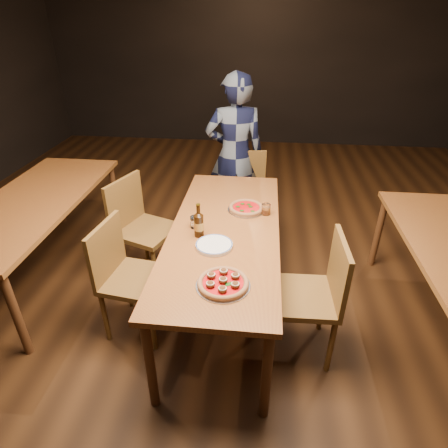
# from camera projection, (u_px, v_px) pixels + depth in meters

# --- Properties ---
(ground) EXTENTS (9.00, 9.00, 0.00)m
(ground) POSITION_uv_depth(u_px,v_px,m) (225.00, 305.00, 3.15)
(ground) COLOR black
(room_shell) EXTENTS (9.00, 9.00, 9.00)m
(room_shell) POSITION_uv_depth(u_px,v_px,m) (225.00, 69.00, 2.22)
(room_shell) COLOR black
(room_shell) RESTS_ON ground
(table_main) EXTENTS (0.80, 2.00, 0.75)m
(table_main) POSITION_uv_depth(u_px,v_px,m) (225.00, 237.00, 2.81)
(table_main) COLOR maroon
(table_main) RESTS_ON ground
(table_left) EXTENTS (0.80, 2.00, 0.75)m
(table_left) POSITION_uv_depth(u_px,v_px,m) (33.00, 207.00, 3.22)
(table_left) COLOR maroon
(table_left) RESTS_ON ground
(chair_main_nw) EXTENTS (0.49, 0.49, 0.93)m
(chair_main_nw) POSITION_uv_depth(u_px,v_px,m) (136.00, 279.00, 2.71)
(chair_main_nw) COLOR brown
(chair_main_nw) RESTS_ON ground
(chair_main_sw) EXTENTS (0.58, 0.58, 0.97)m
(chair_main_sw) POSITION_uv_depth(u_px,v_px,m) (147.00, 230.00, 3.28)
(chair_main_sw) COLOR brown
(chair_main_sw) RESTS_ON ground
(chair_main_e) EXTENTS (0.46, 0.46, 0.97)m
(chair_main_e) POSITION_uv_depth(u_px,v_px,m) (302.00, 296.00, 2.53)
(chair_main_e) COLOR brown
(chair_main_e) RESTS_ON ground
(chair_end) EXTENTS (0.48, 0.48, 0.93)m
(chair_end) POSITION_uv_depth(u_px,v_px,m) (246.00, 196.00, 3.90)
(chair_end) COLOR brown
(chair_end) RESTS_ON ground
(pizza_meatball) EXTENTS (0.32, 0.32, 0.06)m
(pizza_meatball) POSITION_uv_depth(u_px,v_px,m) (223.00, 283.00, 2.19)
(pizza_meatball) COLOR #B7B7BF
(pizza_meatball) RESTS_ON table_main
(pizza_margherita) EXTENTS (0.30, 0.30, 0.04)m
(pizza_margherita) POSITION_uv_depth(u_px,v_px,m) (246.00, 208.00, 3.02)
(pizza_margherita) COLOR #B7B7BF
(pizza_margherita) RESTS_ON table_main
(plate_stack) EXTENTS (0.25, 0.25, 0.02)m
(plate_stack) POSITION_uv_depth(u_px,v_px,m) (214.00, 245.00, 2.56)
(plate_stack) COLOR white
(plate_stack) RESTS_ON table_main
(beer_bottle) EXTENTS (0.07, 0.07, 0.25)m
(beer_bottle) POSITION_uv_depth(u_px,v_px,m) (199.00, 225.00, 2.64)
(beer_bottle) COLOR black
(beer_bottle) RESTS_ON table_main
(water_glass) EXTENTS (0.07, 0.07, 0.09)m
(water_glass) POSITION_uv_depth(u_px,v_px,m) (195.00, 222.00, 2.77)
(water_glass) COLOR white
(water_glass) RESTS_ON table_main
(amber_glass) EXTENTS (0.07, 0.07, 0.09)m
(amber_glass) POSITION_uv_depth(u_px,v_px,m) (266.00, 209.00, 2.95)
(amber_glass) COLOR #944510
(amber_glass) RESTS_ON table_main
(diner) EXTENTS (0.67, 0.50, 1.67)m
(diner) POSITION_uv_depth(u_px,v_px,m) (235.00, 155.00, 3.90)
(diner) COLOR black
(diner) RESTS_ON ground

